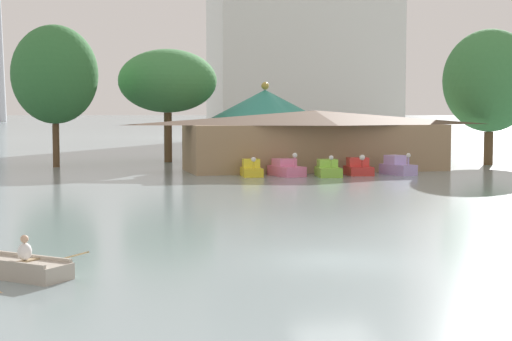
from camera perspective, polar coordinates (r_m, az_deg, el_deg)
The scene contains 13 objects.
ground_plane at distance 24.66m, azimuth 5.63°, elevation -6.37°, with size 2000.00×2000.00×0.00m, color gray.
rowboat_with_rower at distance 22.94m, azimuth -16.49°, elevation -6.66°, with size 3.71×3.77×1.25m.
pedal_boat_yellow at distance 56.04m, azimuth -0.32°, elevation 0.07°, with size 1.59×2.54×1.41m.
pedal_boat_pink at distance 56.47m, azimuth 2.17°, elevation 0.12°, with size 2.19×3.22×1.69m.
pedal_boat_lime at distance 56.12m, azimuth 5.15°, elevation 0.06°, with size 1.94×2.99×1.55m.
pedal_boat_red at distance 57.65m, azimuth 7.30°, elevation 0.18°, with size 1.94×2.51×1.51m.
pedal_boat_lavender at distance 58.44m, azimuth 10.03°, elevation 0.26°, with size 2.10×2.93×1.60m.
boathouse at distance 61.98m, azimuth 4.20°, elevation 2.25°, with size 21.21×7.66×4.62m.
green_roof_pavilion at distance 72.58m, azimuth 0.65°, elevation 3.60°, with size 9.76×9.76×7.20m.
shoreline_tree_tall_left at distance 67.23m, azimuth -14.13°, elevation 6.64°, with size 6.96×6.96×11.53m.
shoreline_tree_mid at distance 72.24m, azimuth -6.31°, elevation 6.34°, with size 8.78×8.78×10.08m.
shoreline_tree_right at distance 70.81m, azimuth 16.31°, elevation 6.15°, with size 7.86×7.86×11.47m.
background_building_block at distance 125.87m, azimuth 3.43°, elevation 8.70°, with size 28.96×13.36×28.75m.
Camera 1 is at (-8.12, -22.85, 4.52)m, focal length 56.21 mm.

